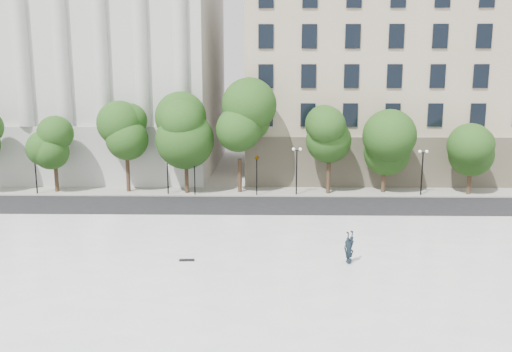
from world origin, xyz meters
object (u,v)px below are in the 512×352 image
object	(u,v)px
traffic_light_west	(194,156)
person_lying	(349,259)
skateboard	(187,260)
traffic_light_east	(257,156)

from	to	relation	value
traffic_light_west	person_lying	xyz separation A→B (m)	(10.87, -18.25, -3.01)
traffic_light_west	skateboard	size ratio (longest dim) A/B	5.09
traffic_light_west	person_lying	size ratio (longest dim) A/B	2.36
traffic_light_west	traffic_light_east	distance (m)	5.59
skateboard	person_lying	bearing A→B (deg)	-5.01
person_lying	skateboard	xyz separation A→B (m)	(-8.81, 0.23, -0.20)
traffic_light_west	person_lying	bearing A→B (deg)	-59.22
traffic_light_west	traffic_light_east	world-z (taller)	traffic_light_east
traffic_light_east	person_lying	world-z (taller)	traffic_light_east
traffic_light_east	skateboard	distance (m)	18.64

